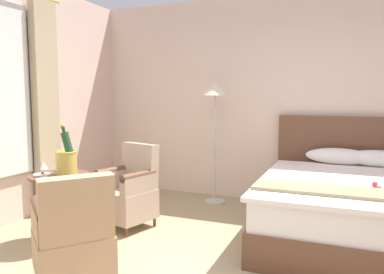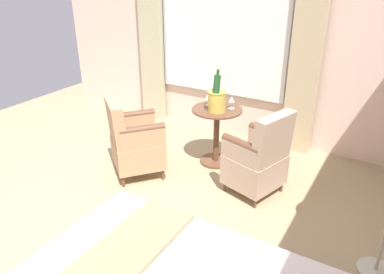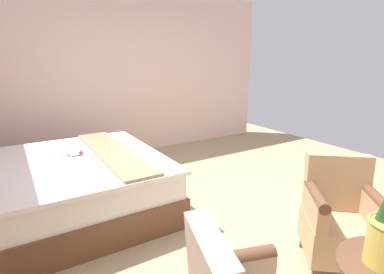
{
  "view_description": "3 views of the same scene",
  "coord_description": "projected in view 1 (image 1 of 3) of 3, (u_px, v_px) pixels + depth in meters",
  "views": [
    {
      "loc": [
        0.74,
        -2.48,
        1.47
      ],
      "look_at": [
        -0.7,
        1.07,
        1.05
      ],
      "focal_mm": 35.0,
      "sensor_mm": 36.0,
      "label": 1
    },
    {
      "loc": [
        1.8,
        2.18,
        2.22
      ],
      "look_at": [
        -0.36,
        0.92,
        1.05
      ],
      "focal_mm": 35.0,
      "sensor_mm": 36.0,
      "label": 2
    },
    {
      "loc": [
        -2.35,
        1.9,
        1.69
      ],
      "look_at": [
        -0.49,
        0.75,
        1.11
      ],
      "focal_mm": 28.0,
      "sensor_mm": 36.0,
      "label": 3
    }
  ],
  "objects": [
    {
      "name": "side_table_round",
      "position": [
        61.0,
        203.0,
        3.72
      ],
      "size": [
        0.59,
        0.59,
        0.7
      ],
      "color": "brown",
      "rests_on": "ground"
    },
    {
      "name": "bed",
      "position": [
        360.0,
        206.0,
        3.81
      ],
      "size": [
        1.98,
        2.19,
        1.21
      ],
      "color": "brown",
      "rests_on": "ground"
    },
    {
      "name": "armchair_by_window",
      "position": [
        130.0,
        191.0,
        4.2
      ],
      "size": [
        0.64,
        0.64,
        0.93
      ],
      "color": "brown",
      "rests_on": "ground"
    },
    {
      "name": "champagne_bucket",
      "position": [
        67.0,
        159.0,
        3.67
      ],
      "size": [
        0.21,
        0.21,
        0.51
      ],
      "color": "gold",
      "rests_on": "side_table_round"
    },
    {
      "name": "armchair_facing_bed",
      "position": [
        74.0,
        236.0,
        2.83
      ],
      "size": [
        0.77,
        0.76,
        0.91
      ],
      "color": "brown",
      "rests_on": "ground"
    },
    {
      "name": "wine_glass_near_edge",
      "position": [
        44.0,
        166.0,
        3.56
      ],
      "size": [
        0.07,
        0.07,
        0.14
      ],
      "color": "white",
      "rests_on": "side_table_round"
    },
    {
      "name": "wine_glass_near_bucket",
      "position": [
        61.0,
        162.0,
        3.83
      ],
      "size": [
        0.07,
        0.07,
        0.14
      ],
      "color": "white",
      "rests_on": "side_table_round"
    },
    {
      "name": "snack_plate",
      "position": [
        42.0,
        174.0,
        3.66
      ],
      "size": [
        0.17,
        0.17,
        0.04
      ],
      "color": "white",
      "rests_on": "side_table_round"
    },
    {
      "name": "wall_headboard_side",
      "position": [
        286.0,
        100.0,
        5.11
      ],
      "size": [
        5.64,
        0.12,
        2.83
      ],
      "color": "beige",
      "rests_on": "ground"
    },
    {
      "name": "floor_lamp_brass",
      "position": [
        215.0,
        99.0,
        5.01
      ],
      "size": [
        0.38,
        0.38,
        1.67
      ],
      "color": "#B7BBAB",
      "rests_on": "ground"
    }
  ]
}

